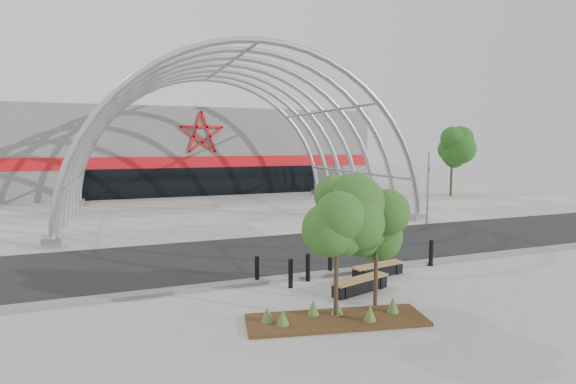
{
  "coord_description": "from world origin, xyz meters",
  "views": [
    {
      "loc": [
        -6.98,
        -14.58,
        4.75
      ],
      "look_at": [
        0.0,
        4.0,
        2.6
      ],
      "focal_mm": 28.0,
      "sensor_mm": 36.0,
      "label": 1
    }
  ],
  "objects_px": {
    "signal_pole": "(428,187)",
    "street_tree_0": "(337,220)",
    "bench_1": "(378,270)",
    "bollard_2": "(291,273)",
    "bench_0": "(360,285)",
    "street_tree_1": "(377,220)"
  },
  "relations": [
    {
      "from": "street_tree_1",
      "to": "bench_1",
      "type": "xyz_separation_m",
      "value": [
        1.7,
        2.58,
        -2.34
      ]
    },
    {
      "from": "signal_pole",
      "to": "bench_1",
      "type": "height_order",
      "value": "signal_pole"
    },
    {
      "from": "bench_1",
      "to": "signal_pole",
      "type": "bearing_deg",
      "value": 43.88
    },
    {
      "from": "street_tree_1",
      "to": "bench_1",
      "type": "relative_size",
      "value": 1.65
    },
    {
      "from": "signal_pole",
      "to": "street_tree_0",
      "type": "bearing_deg",
      "value": -136.3
    },
    {
      "from": "bench_0",
      "to": "street_tree_0",
      "type": "bearing_deg",
      "value": -135.27
    },
    {
      "from": "signal_pole",
      "to": "bollard_2",
      "type": "xyz_separation_m",
      "value": [
        -11.69,
        -8.07,
        -1.75
      ]
    },
    {
      "from": "street_tree_1",
      "to": "bench_0",
      "type": "bearing_deg",
      "value": 79.74
    },
    {
      "from": "bench_1",
      "to": "bollard_2",
      "type": "relative_size",
      "value": 2.22
    },
    {
      "from": "street_tree_1",
      "to": "bollard_2",
      "type": "relative_size",
      "value": 3.65
    },
    {
      "from": "signal_pole",
      "to": "bollard_2",
      "type": "relative_size",
      "value": 4.38
    },
    {
      "from": "signal_pole",
      "to": "bollard_2",
      "type": "height_order",
      "value": "signal_pole"
    },
    {
      "from": "bollard_2",
      "to": "street_tree_0",
      "type": "bearing_deg",
      "value": -85.98
    },
    {
      "from": "signal_pole",
      "to": "street_tree_0",
      "type": "distance_m",
      "value": 15.9
    },
    {
      "from": "street_tree_1",
      "to": "bollard_2",
      "type": "height_order",
      "value": "street_tree_1"
    },
    {
      "from": "signal_pole",
      "to": "street_tree_1",
      "type": "bearing_deg",
      "value": -133.44
    },
    {
      "from": "street_tree_1",
      "to": "bench_0",
      "type": "distance_m",
      "value": 2.68
    },
    {
      "from": "street_tree_1",
      "to": "bench_1",
      "type": "distance_m",
      "value": 3.87
    },
    {
      "from": "street_tree_0",
      "to": "street_tree_1",
      "type": "relative_size",
      "value": 1.06
    },
    {
      "from": "street_tree_0",
      "to": "street_tree_1",
      "type": "distance_m",
      "value": 1.57
    },
    {
      "from": "street_tree_1",
      "to": "bench_1",
      "type": "bearing_deg",
      "value": 56.61
    },
    {
      "from": "bench_0",
      "to": "bench_1",
      "type": "xyz_separation_m",
      "value": [
        1.46,
        1.29,
        -0.01
      ]
    }
  ]
}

